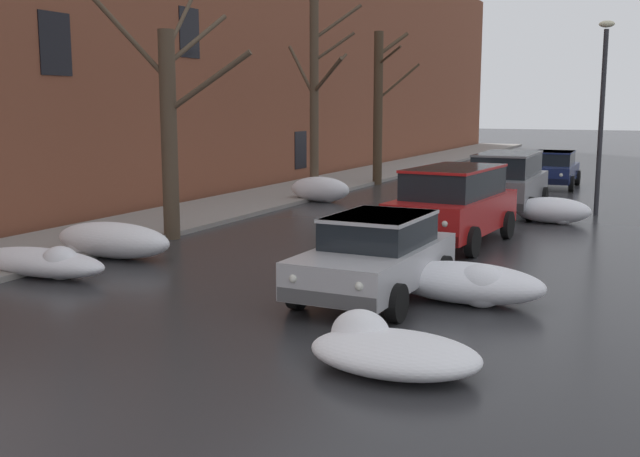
{
  "coord_description": "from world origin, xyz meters",
  "views": [
    {
      "loc": [
        6.73,
        -4.37,
        3.27
      ],
      "look_at": [
        0.87,
        8.26,
        1.0
      ],
      "focal_mm": 42.82,
      "sensor_mm": 36.0,
      "label": 1
    }
  ],
  "objects_px": {
    "bare_tree_mid_block": "(316,95)",
    "sedan_darkblue_parked_far_down_block": "(553,168)",
    "bare_tree_second_along_sidewalk": "(171,123)",
    "suv_grey_parked_kerbside_mid": "(507,180)",
    "suv_red_parked_kerbside_close": "(454,202)",
    "street_lamp_post": "(602,107)",
    "bare_tree_far_down_block": "(379,105)",
    "sedan_silver_approaching_near_lane": "(376,254)"
  },
  "relations": [
    {
      "from": "bare_tree_mid_block",
      "to": "sedan_darkblue_parked_far_down_block",
      "type": "distance_m",
      "value": 10.75
    },
    {
      "from": "bare_tree_second_along_sidewalk",
      "to": "suv_grey_parked_kerbside_mid",
      "type": "bearing_deg",
      "value": 51.24
    },
    {
      "from": "suv_red_parked_kerbside_close",
      "to": "street_lamp_post",
      "type": "bearing_deg",
      "value": 67.89
    },
    {
      "from": "bare_tree_second_along_sidewalk",
      "to": "bare_tree_far_down_block",
      "type": "relative_size",
      "value": 0.98
    },
    {
      "from": "bare_tree_second_along_sidewalk",
      "to": "bare_tree_far_down_block",
      "type": "height_order",
      "value": "bare_tree_far_down_block"
    },
    {
      "from": "suv_red_parked_kerbside_close",
      "to": "street_lamp_post",
      "type": "xyz_separation_m",
      "value": [
        2.63,
        6.47,
        2.19
      ]
    },
    {
      "from": "street_lamp_post",
      "to": "bare_tree_second_along_sidewalk",
      "type": "bearing_deg",
      "value": -136.31
    },
    {
      "from": "bare_tree_far_down_block",
      "to": "sedan_darkblue_parked_far_down_block",
      "type": "distance_m",
      "value": 7.39
    },
    {
      "from": "bare_tree_far_down_block",
      "to": "sedan_silver_approaching_near_lane",
      "type": "bearing_deg",
      "value": -69.57
    },
    {
      "from": "sedan_silver_approaching_near_lane",
      "to": "suv_grey_parked_kerbside_mid",
      "type": "xyz_separation_m",
      "value": [
        -0.09,
        11.45,
        0.24
      ]
    },
    {
      "from": "suv_grey_parked_kerbside_mid",
      "to": "suv_red_parked_kerbside_close",
      "type": "bearing_deg",
      "value": -90.68
    },
    {
      "from": "suv_grey_parked_kerbside_mid",
      "to": "sedan_darkblue_parked_far_down_block",
      "type": "bearing_deg",
      "value": 88.34
    },
    {
      "from": "bare_tree_far_down_block",
      "to": "suv_red_parked_kerbside_close",
      "type": "bearing_deg",
      "value": -62.05
    },
    {
      "from": "sedan_silver_approaching_near_lane",
      "to": "street_lamp_post",
      "type": "xyz_separation_m",
      "value": [
        2.47,
        12.01,
        2.42
      ]
    },
    {
      "from": "bare_tree_mid_block",
      "to": "sedan_silver_approaching_near_lane",
      "type": "bearing_deg",
      "value": -60.39
    },
    {
      "from": "bare_tree_mid_block",
      "to": "street_lamp_post",
      "type": "distance_m",
      "value": 9.05
    },
    {
      "from": "bare_tree_mid_block",
      "to": "bare_tree_far_down_block",
      "type": "distance_m",
      "value": 6.08
    },
    {
      "from": "sedan_darkblue_parked_far_down_block",
      "to": "street_lamp_post",
      "type": "xyz_separation_m",
      "value": [
        2.32,
        -7.45,
        2.42
      ]
    },
    {
      "from": "sedan_darkblue_parked_far_down_block",
      "to": "street_lamp_post",
      "type": "distance_m",
      "value": 8.17
    },
    {
      "from": "bare_tree_mid_block",
      "to": "sedan_silver_approaching_near_lane",
      "type": "height_order",
      "value": "bare_tree_mid_block"
    },
    {
      "from": "bare_tree_second_along_sidewalk",
      "to": "street_lamp_post",
      "type": "height_order",
      "value": "bare_tree_second_along_sidewalk"
    },
    {
      "from": "bare_tree_far_down_block",
      "to": "sedan_darkblue_parked_far_down_block",
      "type": "bearing_deg",
      "value": 15.44
    },
    {
      "from": "bare_tree_mid_block",
      "to": "sedan_darkblue_parked_far_down_block",
      "type": "bearing_deg",
      "value": 49.75
    },
    {
      "from": "sedan_darkblue_parked_far_down_block",
      "to": "suv_red_parked_kerbside_close",
      "type": "bearing_deg",
      "value": -91.24
    },
    {
      "from": "sedan_silver_approaching_near_lane",
      "to": "suv_red_parked_kerbside_close",
      "type": "relative_size",
      "value": 0.87
    },
    {
      "from": "street_lamp_post",
      "to": "bare_tree_far_down_block",
      "type": "bearing_deg",
      "value": 148.2
    },
    {
      "from": "suv_red_parked_kerbside_close",
      "to": "suv_grey_parked_kerbside_mid",
      "type": "height_order",
      "value": "same"
    },
    {
      "from": "sedan_silver_approaching_near_lane",
      "to": "sedan_darkblue_parked_far_down_block",
      "type": "xyz_separation_m",
      "value": [
        0.14,
        19.46,
        0.0
      ]
    },
    {
      "from": "sedan_darkblue_parked_far_down_block",
      "to": "sedan_silver_approaching_near_lane",
      "type": "bearing_deg",
      "value": -90.42
    },
    {
      "from": "bare_tree_second_along_sidewalk",
      "to": "sedan_silver_approaching_near_lane",
      "type": "bearing_deg",
      "value": -27.14
    },
    {
      "from": "sedan_silver_approaching_near_lane",
      "to": "sedan_darkblue_parked_far_down_block",
      "type": "bearing_deg",
      "value": 89.58
    },
    {
      "from": "street_lamp_post",
      "to": "suv_red_parked_kerbside_close",
      "type": "bearing_deg",
      "value": -112.11
    },
    {
      "from": "bare_tree_mid_block",
      "to": "suv_grey_parked_kerbside_mid",
      "type": "height_order",
      "value": "bare_tree_mid_block"
    },
    {
      "from": "bare_tree_mid_block",
      "to": "suv_red_parked_kerbside_close",
      "type": "bearing_deg",
      "value": -43.13
    },
    {
      "from": "sedan_silver_approaching_near_lane",
      "to": "sedan_darkblue_parked_far_down_block",
      "type": "relative_size",
      "value": 0.94
    },
    {
      "from": "suv_red_parked_kerbside_close",
      "to": "sedan_darkblue_parked_far_down_block",
      "type": "bearing_deg",
      "value": 88.76
    },
    {
      "from": "bare_tree_far_down_block",
      "to": "sedan_darkblue_parked_far_down_block",
      "type": "xyz_separation_m",
      "value": [
        6.7,
        1.85,
        -2.49
      ]
    },
    {
      "from": "bare_tree_far_down_block",
      "to": "street_lamp_post",
      "type": "distance_m",
      "value": 10.62
    },
    {
      "from": "bare_tree_far_down_block",
      "to": "street_lamp_post",
      "type": "height_order",
      "value": "bare_tree_far_down_block"
    },
    {
      "from": "bare_tree_mid_block",
      "to": "suv_red_parked_kerbside_close",
      "type": "distance_m",
      "value": 9.15
    },
    {
      "from": "sedan_darkblue_parked_far_down_block",
      "to": "street_lamp_post",
      "type": "relative_size",
      "value": 0.74
    },
    {
      "from": "bare_tree_mid_block",
      "to": "bare_tree_far_down_block",
      "type": "height_order",
      "value": "bare_tree_mid_block"
    }
  ]
}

